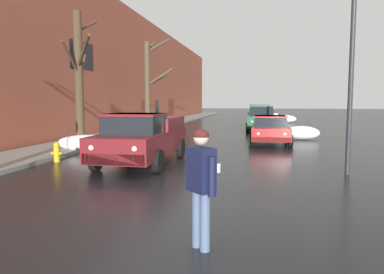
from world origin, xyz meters
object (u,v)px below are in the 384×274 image
(pickup_truck_maroon_approaching_near_lane, at_px, (141,139))
(suv_darkblue_parked_far_down_block, at_px, (259,114))
(bare_tree_second_along_sidewalk, at_px, (79,79))
(bare_tree_mid_block, at_px, (149,84))
(sedan_silver_queued_behind_truck, at_px, (267,114))
(fire_hydrant, at_px, (57,152))
(suv_green_parked_kerbside_mid, at_px, (262,117))
(sedan_red_parked_kerbside_close, at_px, (270,129))
(street_lamp_post, at_px, (352,51))
(pedestrian_with_coffee, at_px, (201,179))

(pickup_truck_maroon_approaching_near_lane, relative_size, suv_darkblue_parked_far_down_block, 1.06)
(bare_tree_second_along_sidewalk, xyz_separation_m, bare_tree_mid_block, (0.07, 9.55, 0.24))
(sedan_silver_queued_behind_truck, relative_size, fire_hydrant, 6.18)
(bare_tree_mid_block, distance_m, fire_hydrant, 12.60)
(bare_tree_second_along_sidewalk, distance_m, suv_green_parked_kerbside_mid, 14.39)
(pickup_truck_maroon_approaching_near_lane, xyz_separation_m, sedan_silver_queued_behind_truck, (4.44, 27.81, -0.13))
(sedan_red_parked_kerbside_close, bearing_deg, sedan_silver_queued_behind_truck, 89.95)
(sedan_silver_queued_behind_truck, bearing_deg, bare_tree_mid_block, -116.92)
(sedan_silver_queued_behind_truck, xyz_separation_m, street_lamp_post, (2.10, -28.34, 2.82))
(bare_tree_second_along_sidewalk, distance_m, pedestrian_with_coffee, 11.77)
(bare_tree_second_along_sidewalk, distance_m, pickup_truck_maroon_approaching_near_lane, 4.94)
(sedan_silver_queued_behind_truck, bearing_deg, suv_darkblue_parked_far_down_block, -96.36)
(suv_green_parked_kerbside_mid, height_order, fire_hydrant, suv_green_parked_kerbside_mid)
(bare_tree_second_along_sidewalk, bearing_deg, sedan_silver_queued_behind_truck, 72.35)
(suv_green_parked_kerbside_mid, xyz_separation_m, pedestrian_with_coffee, (-0.78, -21.47, 0.05))
(suv_darkblue_parked_far_down_block, bearing_deg, street_lamp_post, -82.80)
(street_lamp_post, bearing_deg, sedan_red_parked_kerbside_close, 105.78)
(bare_tree_second_along_sidewalk, bearing_deg, pickup_truck_maroon_approaching_near_lane, -36.14)
(sedan_silver_queued_behind_truck, bearing_deg, pedestrian_with_coffee, -92.06)
(bare_tree_second_along_sidewalk, bearing_deg, bare_tree_mid_block, 89.58)
(bare_tree_mid_block, relative_size, pickup_truck_maroon_approaching_near_lane, 1.24)
(bare_tree_second_along_sidewalk, height_order, pedestrian_with_coffee, bare_tree_second_along_sidewalk)
(bare_tree_second_along_sidewalk, relative_size, bare_tree_mid_block, 0.91)
(suv_darkblue_parked_far_down_block, xyz_separation_m, sedan_silver_queued_behind_truck, (0.70, 6.24, -0.24))
(pickup_truck_maroon_approaching_near_lane, relative_size, street_lamp_post, 0.81)
(suv_green_parked_kerbside_mid, height_order, pedestrian_with_coffee, suv_green_parked_kerbside_mid)
(sedan_red_parked_kerbside_close, relative_size, fire_hydrant, 5.65)
(fire_hydrant, bearing_deg, suv_darkblue_parked_far_down_block, 72.42)
(pickup_truck_maroon_approaching_near_lane, xyz_separation_m, suv_green_parked_kerbside_mid, (3.98, 14.67, 0.11))
(bare_tree_mid_block, xyz_separation_m, pedestrian_with_coffee, (6.70, -18.96, -2.28))
(bare_tree_mid_block, relative_size, fire_hydrant, 9.13)
(suv_green_parked_kerbside_mid, xyz_separation_m, sedan_silver_queued_behind_truck, (0.46, 13.14, -0.24))
(bare_tree_mid_block, bearing_deg, fire_hydrant, -88.17)
(pickup_truck_maroon_approaching_near_lane, xyz_separation_m, fire_hydrant, (-3.12, -0.08, -0.53))
(suv_green_parked_kerbside_mid, bearing_deg, sedan_silver_queued_behind_truck, 88.00)
(bare_tree_mid_block, xyz_separation_m, street_lamp_post, (10.04, -12.69, 0.26))
(suv_darkblue_parked_far_down_block, bearing_deg, pedestrian_with_coffee, -91.10)
(pedestrian_with_coffee, bearing_deg, fire_hydrant, 133.21)
(bare_tree_mid_block, xyz_separation_m, fire_hydrant, (0.39, -12.24, -2.96))
(suv_green_parked_kerbside_mid, distance_m, sedan_silver_queued_behind_truck, 13.15)
(suv_darkblue_parked_far_down_block, height_order, street_lamp_post, street_lamp_post)
(bare_tree_mid_block, distance_m, pickup_truck_maroon_approaching_near_lane, 12.89)
(bare_tree_second_along_sidewalk, bearing_deg, sedan_red_parked_kerbside_close, 28.47)
(sedan_red_parked_kerbside_close, bearing_deg, bare_tree_second_along_sidewalk, -151.53)
(suv_darkblue_parked_far_down_block, bearing_deg, pickup_truck_maroon_approaching_near_lane, -99.84)
(sedan_silver_queued_behind_truck, bearing_deg, pickup_truck_maroon_approaching_near_lane, -99.06)
(suv_darkblue_parked_far_down_block, relative_size, fire_hydrant, 6.96)
(bare_tree_second_along_sidewalk, height_order, suv_darkblue_parked_far_down_block, bare_tree_second_along_sidewalk)
(street_lamp_post, bearing_deg, bare_tree_mid_block, 128.34)
(pickup_truck_maroon_approaching_near_lane, height_order, suv_darkblue_parked_far_down_block, suv_darkblue_parked_far_down_block)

